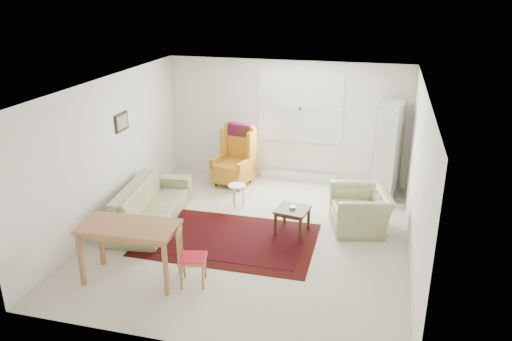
% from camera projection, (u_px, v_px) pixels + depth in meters
% --- Properties ---
extents(room, '(5.04, 5.54, 2.51)m').
position_uv_depth(room, '(256.00, 160.00, 8.00)').
color(room, beige).
rests_on(room, ground).
extents(rug, '(2.82, 1.82, 0.03)m').
position_uv_depth(rug, '(228.00, 239.00, 8.13)').
color(rug, black).
rests_on(rug, ground).
extents(sofa, '(1.13, 2.33, 0.90)m').
position_uv_depth(sofa, '(151.00, 197.00, 8.64)').
color(sofa, '#8E9765').
rests_on(sofa, ground).
extents(armchair, '(1.14, 1.24, 0.81)m').
position_uv_depth(armchair, '(360.00, 206.00, 8.39)').
color(armchair, '#8E9765').
rests_on(armchair, ground).
extents(wingback_chair, '(0.86, 0.89, 1.23)m').
position_uv_depth(wingback_chair, '(233.00, 156.00, 10.15)').
color(wingback_chair, '#C2811D').
rests_on(wingback_chair, ground).
extents(coffee_table, '(0.59, 0.59, 0.42)m').
position_uv_depth(coffee_table, '(292.00, 220.00, 8.34)').
color(coffee_table, '#3C2912').
rests_on(coffee_table, ground).
extents(stool, '(0.42, 0.42, 0.43)m').
position_uv_depth(stool, '(237.00, 196.00, 9.28)').
color(stool, white).
rests_on(stool, ground).
extents(cabinet, '(0.55, 0.82, 1.87)m').
position_uv_depth(cabinet, '(389.00, 151.00, 9.48)').
color(cabinet, silver).
rests_on(cabinet, ground).
extents(desk, '(1.36, 0.74, 0.84)m').
position_uv_depth(desk, '(131.00, 252.00, 6.92)').
color(desk, '#A06F40').
rests_on(desk, ground).
extents(desk_chair, '(0.44, 0.44, 0.83)m').
position_uv_depth(desk_chair, '(193.00, 257.00, 6.80)').
color(desk_chair, '#A06F40').
rests_on(desk_chair, ground).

